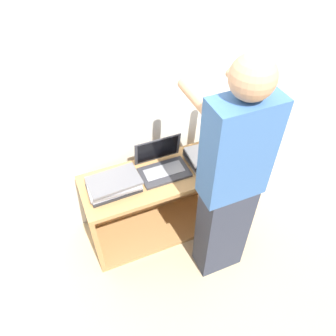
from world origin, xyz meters
name	(u,v)px	position (x,y,z in m)	size (l,w,h in m)	color
ground_plane	(175,246)	(0.00, 0.00, 0.00)	(12.00, 12.00, 0.00)	tan
wall_back	(146,90)	(0.00, 0.56, 1.20)	(8.00, 0.05, 2.40)	silver
cart	(162,196)	(0.00, 0.29, 0.34)	(1.27, 0.46, 0.67)	#A87A47
laptop_open	(162,165)	(0.00, 0.27, 0.72)	(0.36, 0.27, 0.24)	#333338
laptop_stack_left	(114,184)	(-0.39, 0.23, 0.72)	(0.38, 0.25, 0.09)	#232326
laptop_stack_right	(211,155)	(0.39, 0.23, 0.72)	(0.38, 0.25, 0.09)	#B7B7BC
person	(230,185)	(0.26, -0.24, 0.91)	(0.40, 0.54, 1.78)	#2D3342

